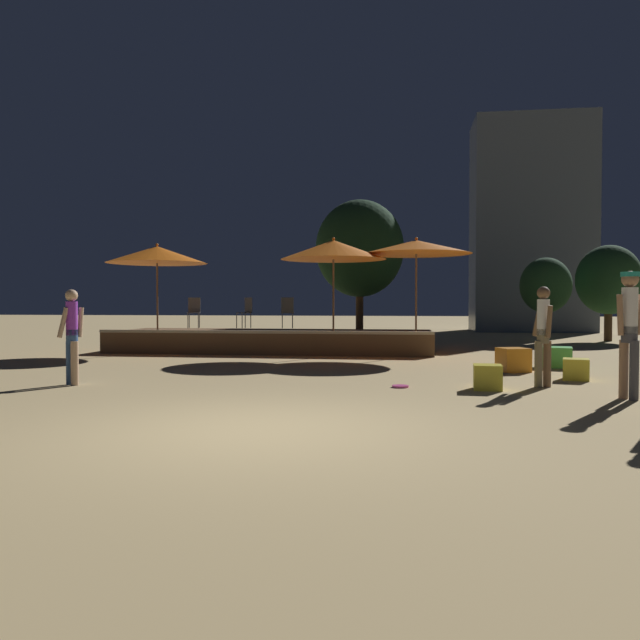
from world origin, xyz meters
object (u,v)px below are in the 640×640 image
at_px(cube_seat_1, 513,360).
at_px(background_tree_1, 546,286).
at_px(person_1, 629,325).
at_px(person_3, 543,333).
at_px(patio_umbrella_1, 333,250).
at_px(background_tree_0, 360,249).
at_px(cube_seat_0, 556,357).
at_px(person_2, 72,334).
at_px(cube_seat_3, 488,377).
at_px(bistro_chair_1, 194,310).
at_px(patio_umbrella_2, 416,247).
at_px(background_tree_2, 609,280).
at_px(bistro_chair_0, 246,310).
at_px(patio_umbrella_0, 157,255).
at_px(cube_seat_2, 576,369).
at_px(bistro_chair_2, 287,310).
at_px(frisbee_disc, 400,386).

xyz_separation_m(cube_seat_1, background_tree_1, (2.69, 9.65, 1.76)).
relative_size(person_1, person_3, 1.11).
xyz_separation_m(patio_umbrella_1, person_3, (4.17, -5.55, -1.90)).
bearing_deg(background_tree_0, person_1, -69.75).
distance_m(cube_seat_0, person_2, 9.91).
bearing_deg(cube_seat_3, cube_seat_1, 72.89).
relative_size(cube_seat_0, cube_seat_3, 1.61).
bearing_deg(bistro_chair_1, patio_umbrella_2, -21.22).
distance_m(patio_umbrella_2, cube_seat_1, 4.84).
distance_m(person_1, background_tree_1, 13.37).
relative_size(cube_seat_0, background_tree_0, 0.15).
bearing_deg(person_1, cube_seat_1, 166.63).
xyz_separation_m(background_tree_0, background_tree_2, (9.05, 1.07, -1.16)).
height_order(patio_umbrella_2, bistro_chair_0, patio_umbrella_2).
distance_m(patio_umbrella_0, person_3, 11.09).
relative_size(patio_umbrella_1, cube_seat_0, 4.11).
height_order(cube_seat_2, bistro_chair_2, bistro_chair_2).
distance_m(cube_seat_0, cube_seat_2, 2.31).
bearing_deg(person_2, patio_umbrella_1, 91.56).
bearing_deg(bistro_chair_1, patio_umbrella_1, -30.60).
relative_size(patio_umbrella_1, bistro_chair_0, 3.49).
xyz_separation_m(patio_umbrella_0, frisbee_disc, (6.84, -6.25, -2.74)).
bearing_deg(patio_umbrella_2, patio_umbrella_1, -169.14).
bearing_deg(bistro_chair_2, patio_umbrella_1, 123.66).
height_order(person_2, background_tree_1, background_tree_1).
bearing_deg(bistro_chair_2, person_2, 63.01).
relative_size(cube_seat_1, person_3, 0.41).
distance_m(patio_umbrella_0, cube_seat_3, 10.70).
bearing_deg(background_tree_2, patio_umbrella_1, -140.19).
xyz_separation_m(patio_umbrella_2, cube_seat_1, (1.92, -3.57, -2.64)).
xyz_separation_m(bistro_chair_1, background_tree_2, (13.57, 6.28, 1.03)).
xyz_separation_m(patio_umbrella_0, person_2, (1.25, -6.72, -1.88)).
distance_m(bistro_chair_1, background_tree_0, 7.24).
distance_m(cube_seat_1, person_3, 2.48).
height_order(patio_umbrella_0, frisbee_disc, patio_umbrella_0).
distance_m(patio_umbrella_0, bistro_chair_2, 3.99).
bearing_deg(person_3, frisbee_disc, -14.08).
bearing_deg(background_tree_1, person_2, -129.37).
distance_m(cube_seat_2, background_tree_1, 11.23).
relative_size(cube_seat_0, cube_seat_2, 1.41).
height_order(cube_seat_0, background_tree_2, background_tree_2).
xyz_separation_m(person_1, person_2, (-8.91, 0.38, -0.21)).
bearing_deg(patio_umbrella_1, cube_seat_3, -61.66).
relative_size(patio_umbrella_2, person_1, 1.68).
distance_m(person_1, background_tree_2, 15.06).
relative_size(cube_seat_0, person_2, 0.47).
bearing_deg(cube_seat_2, person_1, -86.43).
bearing_deg(person_3, person_1, 106.46).
distance_m(patio_umbrella_0, bistro_chair_1, 2.00).
bearing_deg(background_tree_1, person_1, -97.07).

